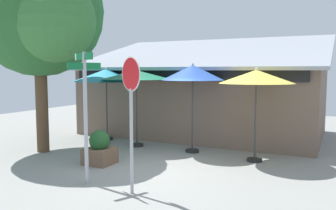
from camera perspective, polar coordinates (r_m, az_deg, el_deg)
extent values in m
cube|color=gray|center=(9.68, -1.97, -10.46)|extent=(28.00, 28.00, 0.10)
cube|color=#705B4C|center=(14.89, 5.88, 0.94)|extent=(9.23, 5.32, 2.85)
cube|color=#999EA8|center=(14.72, 5.75, 8.56)|extent=(9.73, 5.88, 1.52)
cube|color=black|center=(12.34, 1.52, 5.00)|extent=(8.63, 0.16, 0.44)
cylinder|color=#A8AAB2|center=(8.29, -13.21, -2.19)|extent=(0.09, 0.09, 3.05)
cube|color=#116B38|center=(8.22, -13.43, 7.69)|extent=(0.74, 0.37, 0.16)
cube|color=#116B38|center=(8.22, -13.40, 6.16)|extent=(0.37, 0.74, 0.16)
cube|color=white|center=(8.62, -14.66, 7.56)|extent=(0.07, 0.06, 0.16)
cylinder|color=#A8AAB2|center=(7.50, -5.93, -5.97)|extent=(0.07, 0.07, 2.25)
cylinder|color=white|center=(7.35, -6.04, 5.02)|extent=(0.65, 0.34, 0.72)
cylinder|color=red|center=(7.35, -6.04, 5.02)|extent=(0.61, 0.33, 0.67)
cylinder|color=black|center=(13.67, -9.82, -5.40)|extent=(0.44, 0.44, 0.08)
cylinder|color=#333335|center=(13.50, -9.90, -0.83)|extent=(0.05, 0.05, 2.27)
cone|color=#2D99BC|center=(13.42, -9.99, 4.78)|extent=(2.49, 2.49, 0.47)
sphere|color=silver|center=(13.42, -10.01, 5.90)|extent=(0.08, 0.08, 0.08)
cylinder|color=black|center=(12.38, -5.07, -6.48)|extent=(0.44, 0.44, 0.08)
cylinder|color=#333335|center=(12.20, -5.11, -1.19)|extent=(0.05, 0.05, 2.38)
cone|color=#1E724C|center=(12.11, -5.16, 4.91)|extent=(2.43, 2.43, 0.31)
sphere|color=silver|center=(12.11, -5.17, 5.79)|extent=(0.08, 0.08, 0.08)
cylinder|color=black|center=(11.49, 3.94, -7.43)|extent=(0.44, 0.44, 0.08)
cylinder|color=#333335|center=(11.28, 3.98, -1.74)|extent=(0.05, 0.05, 2.38)
cone|color=#2D56B7|center=(11.19, 4.03, 5.27)|extent=(1.98, 1.98, 0.48)
sphere|color=silver|center=(11.19, 4.03, 6.65)|extent=(0.08, 0.08, 0.08)
cylinder|color=black|center=(10.63, 13.83, -8.65)|extent=(0.44, 0.44, 0.08)
cylinder|color=#333335|center=(10.41, 13.97, -2.67)|extent=(0.05, 0.05, 2.32)
cone|color=#EAD14C|center=(10.31, 14.14, 4.49)|extent=(2.13, 2.13, 0.38)
sphere|color=silver|center=(10.31, 14.17, 5.72)|extent=(0.08, 0.08, 0.08)
cylinder|color=brown|center=(12.03, -19.77, -0.23)|extent=(0.38, 0.38, 2.95)
sphere|color=#28602D|center=(12.12, -20.25, 14.04)|extent=(4.08, 4.08, 4.08)
sphere|color=#387538|center=(10.92, -18.00, 12.92)|extent=(2.42, 2.42, 2.42)
cube|color=brown|center=(10.21, -10.99, -8.12)|extent=(0.77, 0.77, 0.45)
sphere|color=#1E4C23|center=(10.11, -11.04, -5.67)|extent=(0.58, 0.58, 0.58)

